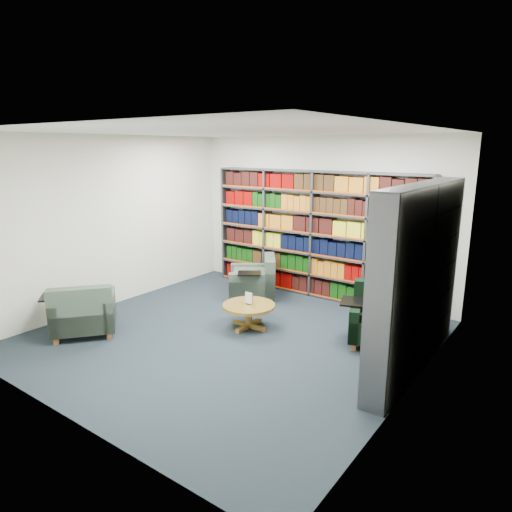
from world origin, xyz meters
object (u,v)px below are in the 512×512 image
Objects in this scene: chair_teal_left at (257,280)px; chair_green_right at (383,319)px; chair_teal_front at (83,314)px; coffee_table at (249,309)px.

chair_green_right reaches higher than chair_teal_left.
chair_teal_left is at bearing 70.80° from chair_teal_front.
chair_teal_left is 1.00× the size of chair_green_right.
chair_green_right is at bearing -11.90° from chair_teal_left.
chair_teal_left is 2.58m from chair_green_right.
chair_green_right reaches higher than chair_teal_front.
chair_teal_left is 0.95× the size of chair_teal_front.
chair_teal_left is at bearing 121.45° from coffee_table.
chair_green_right is 1.46× the size of coffee_table.
chair_teal_front is (-0.98, -2.83, 0.02)m from chair_teal_left.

